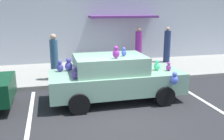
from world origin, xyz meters
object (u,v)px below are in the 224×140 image
(plush_covered_car, at_px, (114,77))
(pedestrian_by_lamp, at_px, (139,46))
(pedestrian_walking_past, at_px, (54,58))
(teddy_bear_on_sidewalk, at_px, (55,70))
(pedestrian_near_shopfront, at_px, (167,46))

(plush_covered_car, relative_size, pedestrian_by_lamp, 2.34)
(pedestrian_walking_past, distance_m, pedestrian_by_lamp, 5.08)
(plush_covered_car, height_order, teddy_bear_on_sidewalk, plush_covered_car)
(pedestrian_near_shopfront, xyz_separation_m, pedestrian_by_lamp, (-1.47, 0.40, 0.01))
(pedestrian_walking_past, bearing_deg, pedestrian_by_lamp, 28.20)
(plush_covered_car, relative_size, pedestrian_near_shopfront, 2.34)
(plush_covered_car, relative_size, pedestrian_walking_past, 2.34)
(pedestrian_near_shopfront, relative_size, pedestrian_by_lamp, 1.00)
(pedestrian_by_lamp, bearing_deg, pedestrian_near_shopfront, -15.13)
(plush_covered_car, relative_size, teddy_bear_on_sidewalk, 5.73)
(pedestrian_walking_past, bearing_deg, pedestrian_near_shopfront, 18.60)
(pedestrian_near_shopfront, relative_size, pedestrian_walking_past, 1.00)
(plush_covered_car, height_order, pedestrian_near_shopfront, pedestrian_near_shopfront)
(teddy_bear_on_sidewalk, height_order, pedestrian_walking_past, pedestrian_walking_past)
(pedestrian_by_lamp, bearing_deg, plush_covered_car, -117.88)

